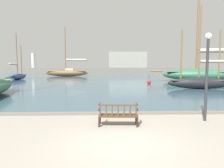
{
  "coord_description": "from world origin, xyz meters",
  "views": [
    {
      "loc": [
        -0.51,
        -6.1,
        2.45
      ],
      "look_at": [
        -0.0,
        10.0,
        1.0
      ],
      "focal_mm": 32.0,
      "sensor_mm": 36.0,
      "label": 1
    }
  ],
  "objects_px": {
    "park_bench": "(118,115)",
    "sailboat_outer_starboard": "(17,76)",
    "sailboat_far_port": "(200,82)",
    "sailboat_outer_port": "(67,72)",
    "lamp_post": "(207,68)",
    "channel_buoy": "(149,82)",
    "sailboat_mid_starboard": "(198,74)"
  },
  "relations": [
    {
      "from": "park_bench",
      "to": "sailboat_outer_port",
      "type": "height_order",
      "value": "sailboat_outer_port"
    },
    {
      "from": "sailboat_outer_port",
      "to": "sailboat_outer_starboard",
      "type": "relative_size",
      "value": 1.41
    },
    {
      "from": "sailboat_outer_port",
      "to": "sailboat_far_port",
      "type": "xyz_separation_m",
      "value": [
        18.86,
        -26.25,
        -0.21
      ]
    },
    {
      "from": "park_bench",
      "to": "sailboat_mid_starboard",
      "type": "bearing_deg",
      "value": 58.58
    },
    {
      "from": "lamp_post",
      "to": "park_bench",
      "type": "bearing_deg",
      "value": -170.94
    },
    {
      "from": "sailboat_outer_starboard",
      "to": "channel_buoy",
      "type": "bearing_deg",
      "value": -22.43
    },
    {
      "from": "sailboat_outer_port",
      "to": "sailboat_outer_starboard",
      "type": "bearing_deg",
      "value": -119.62
    },
    {
      "from": "park_bench",
      "to": "sailboat_outer_starboard",
      "type": "xyz_separation_m",
      "value": [
        -15.96,
        27.3,
        0.29
      ]
    },
    {
      "from": "sailboat_far_port",
      "to": "sailboat_outer_starboard",
      "type": "height_order",
      "value": "sailboat_far_port"
    },
    {
      "from": "sailboat_mid_starboard",
      "to": "sailboat_far_port",
      "type": "bearing_deg",
      "value": -114.07
    },
    {
      "from": "sailboat_mid_starboard",
      "to": "sailboat_outer_starboard",
      "type": "distance_m",
      "value": 30.44
    },
    {
      "from": "sailboat_outer_starboard",
      "to": "lamp_post",
      "type": "relative_size",
      "value": 2.06
    },
    {
      "from": "sailboat_outer_starboard",
      "to": "channel_buoy",
      "type": "xyz_separation_m",
      "value": [
        21.27,
        -8.78,
        -0.4
      ]
    },
    {
      "from": "sailboat_outer_port",
      "to": "sailboat_far_port",
      "type": "height_order",
      "value": "sailboat_outer_port"
    },
    {
      "from": "sailboat_mid_starboard",
      "to": "lamp_post",
      "type": "distance_m",
      "value": 24.85
    },
    {
      "from": "sailboat_mid_starboard",
      "to": "park_bench",
      "type": "bearing_deg",
      "value": -121.42
    },
    {
      "from": "park_bench",
      "to": "lamp_post",
      "type": "relative_size",
      "value": 0.42
    },
    {
      "from": "park_bench",
      "to": "sailboat_outer_port",
      "type": "relative_size",
      "value": 0.14
    },
    {
      "from": "sailboat_outer_port",
      "to": "channel_buoy",
      "type": "height_order",
      "value": "sailboat_outer_port"
    },
    {
      "from": "sailboat_far_port",
      "to": "park_bench",
      "type": "bearing_deg",
      "value": -126.99
    },
    {
      "from": "sailboat_far_port",
      "to": "sailboat_outer_starboard",
      "type": "bearing_deg",
      "value": 149.6
    },
    {
      "from": "park_bench",
      "to": "sailboat_outer_starboard",
      "type": "height_order",
      "value": "sailboat_outer_starboard"
    },
    {
      "from": "park_bench",
      "to": "sailboat_mid_starboard",
      "type": "distance_m",
      "value": 27.25
    },
    {
      "from": "sailboat_far_port",
      "to": "lamp_post",
      "type": "height_order",
      "value": "sailboat_far_port"
    },
    {
      "from": "park_bench",
      "to": "sailboat_far_port",
      "type": "xyz_separation_m",
      "value": [
        9.37,
        12.44,
        0.35
      ]
    },
    {
      "from": "sailboat_far_port",
      "to": "sailboat_outer_starboard",
      "type": "relative_size",
      "value": 1.06
    },
    {
      "from": "park_bench",
      "to": "sailboat_far_port",
      "type": "distance_m",
      "value": 15.58
    },
    {
      "from": "sailboat_outer_port",
      "to": "sailboat_far_port",
      "type": "bearing_deg",
      "value": -54.29
    },
    {
      "from": "park_bench",
      "to": "sailboat_far_port",
      "type": "bearing_deg",
      "value": 53.01
    },
    {
      "from": "sailboat_outer_starboard",
      "to": "sailboat_far_port",
      "type": "bearing_deg",
      "value": -30.4
    },
    {
      "from": "park_bench",
      "to": "sailboat_outer_starboard",
      "type": "distance_m",
      "value": 31.63
    },
    {
      "from": "lamp_post",
      "to": "channel_buoy",
      "type": "xyz_separation_m",
      "value": [
        1.36,
        17.89,
        -2.02
      ]
    }
  ]
}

